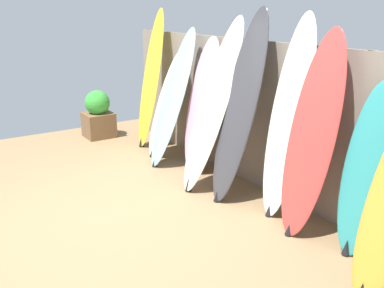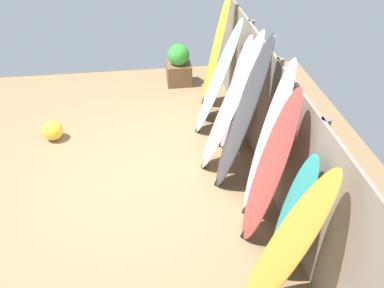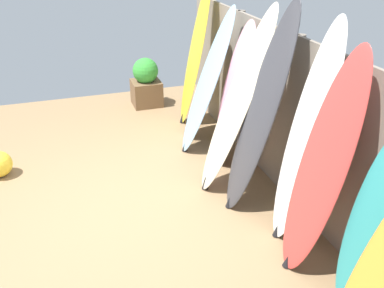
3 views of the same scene
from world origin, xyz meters
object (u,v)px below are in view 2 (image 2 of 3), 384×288
Objects in this scene: surfboard_teal_8 at (291,220)px; beach_ball at (53,131)px; planter_box at (179,65)px; surfboard_white_6 at (267,145)px; surfboard_cream_4 at (230,105)px; surfboard_charcoal_5 at (242,117)px; surfboard_yellow_0 at (216,49)px; surfboard_skyblue_2 at (218,79)px; surfboard_orange_9 at (284,250)px; surfboard_white_1 at (218,78)px; surfboard_pink_3 at (235,95)px; surfboard_red_7 at (269,172)px.

surfboard_teal_8 is 4.26m from beach_ball.
surfboard_white_6 is at bearing 9.15° from planter_box.
surfboard_cream_4 is 0.95× the size of surfboard_charcoal_5.
surfboard_teal_8 is (3.89, 0.07, -0.29)m from surfboard_yellow_0.
surfboard_white_6 reaches higher than surfboard_skyblue_2.
surfboard_orange_9 is at bearing -2.17° from surfboard_charcoal_5.
surfboard_orange_9 is (2.04, -0.08, -0.19)m from surfboard_charcoal_5.
beach_ball is (0.29, -2.76, -0.61)m from surfboard_white_1.
surfboard_pink_3 is 1.55m from surfboard_white_6.
beach_ball is (-3.07, -2.89, -0.62)m from surfboard_teal_8.
surfboard_cream_4 is at bearing -1.14° from surfboard_skyblue_2.
beach_ball is (-2.53, -2.78, -0.84)m from surfboard_red_7.
surfboard_white_6 is 3.96m from planter_box.
surfboard_cream_4 is at bearing -167.72° from surfboard_white_6.
surfboard_red_7 is 2.46× the size of planter_box.
surfboard_pink_3 is 2.44m from planter_box.
surfboard_orange_9 reaches higher than planter_box.
surfboard_orange_9 is 5.61× the size of beach_ball.
surfboard_skyblue_2 reaches higher than surfboard_pink_3.
surfboard_white_1 is 2.83m from surfboard_red_7.
surfboard_white_1 is at bearing 166.42° from surfboard_skyblue_2.
surfboard_skyblue_2 is 2.98m from surfboard_teal_8.
surfboard_yellow_0 is at bearing -178.83° from surfboard_white_6.
surfboard_charcoal_5 is 2.68× the size of planter_box.
surfboard_red_7 is 1.11× the size of surfboard_orange_9.
surfboard_pink_3 is at bearing -178.98° from surfboard_teal_8.
surfboard_white_6 reaches higher than surfboard_orange_9.
surfboard_charcoal_5 is at bearing -165.67° from surfboard_white_6.
surfboard_orange_9 is 4.49m from beach_ball.
surfboard_cream_4 is 2.99m from beach_ball.
surfboard_cream_4 is at bearing -174.72° from surfboard_red_7.
surfboard_red_7 reaches higher than surfboard_white_1.
surfboard_charcoal_5 is at bearing -176.42° from surfboard_red_7.
beach_ball is (-0.57, -2.84, -0.74)m from surfboard_pink_3.
surfboard_charcoal_5 is 3.36m from planter_box.
surfboard_pink_3 reaches higher than surfboard_white_1.
surfboard_skyblue_2 is 0.99m from surfboard_cream_4.
surfboard_white_6 is at bearing 53.68° from beach_ball.
surfboard_yellow_0 is 1.27m from planter_box.
surfboard_yellow_0 is at bearing 174.72° from surfboard_white_1.
surfboard_cream_4 is (0.52, -0.19, 0.14)m from surfboard_pink_3.
surfboard_yellow_0 is 1.92m from surfboard_cream_4.
surfboard_cream_4 reaches higher than surfboard_skyblue_2.
surfboard_skyblue_2 is 1.21× the size of surfboard_teal_8.
surfboard_skyblue_2 is at bearing -13.58° from surfboard_white_1.
surfboard_white_1 is 0.87m from surfboard_pink_3.
surfboard_orange_9 is (2.99, -0.20, -0.00)m from surfboard_pink_3.
surfboard_yellow_0 is 0.94m from surfboard_skyblue_2.
surfboard_white_6 is 1.47m from surfboard_orange_9.
surfboard_white_6 reaches higher than surfboard_teal_8.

